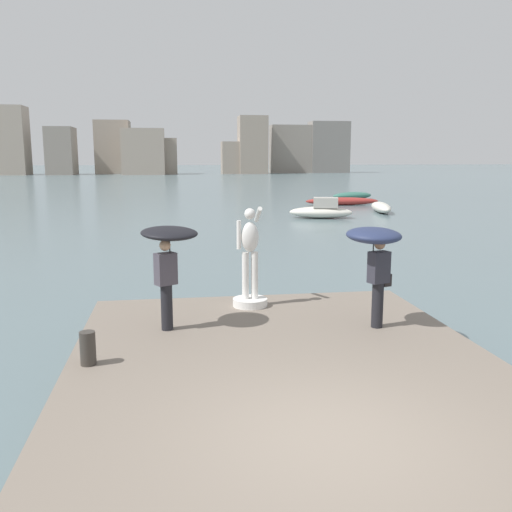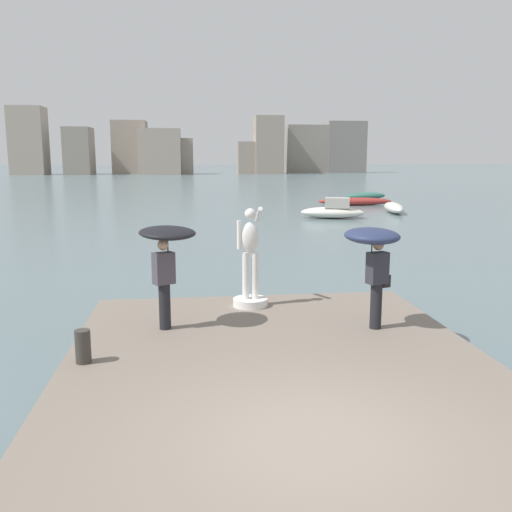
{
  "view_description": "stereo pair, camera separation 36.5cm",
  "coord_description": "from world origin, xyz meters",
  "views": [
    {
      "loc": [
        -1.74,
        -5.92,
        3.65
      ],
      "look_at": [
        0.0,
        5.72,
        1.55
      ],
      "focal_mm": 39.23,
      "sensor_mm": 36.0,
      "label": 1
    },
    {
      "loc": [
        -1.38,
        -5.96,
        3.65
      ],
      "look_at": [
        0.0,
        5.72,
        1.55
      ],
      "focal_mm": 39.23,
      "sensor_mm": 36.0,
      "label": 2
    }
  ],
  "objects": [
    {
      "name": "statue_white_figure",
      "position": [
        -0.1,
        5.92,
        1.2
      ],
      "size": [
        0.76,
        0.94,
        2.19
      ],
      "color": "white",
      "rests_on": "pier"
    },
    {
      "name": "mooring_bollard",
      "position": [
        -3.12,
        2.8,
        0.67
      ],
      "size": [
        0.25,
        0.25,
        0.54
      ],
      "primitive_type": "cylinder",
      "color": "#38332D",
      "rests_on": "pier"
    },
    {
      "name": "onlooker_right",
      "position": [
        2.01,
        4.01,
        1.96
      ],
      "size": [
        1.33,
        1.34,
        1.96
      ],
      "color": "black",
      "rests_on": "pier"
    },
    {
      "name": "boat_mid",
      "position": [
        13.64,
        40.62,
        0.31
      ],
      "size": [
        4.11,
        2.51,
        0.62
      ],
      "color": "#336B5B",
      "rests_on": "ground"
    },
    {
      "name": "distant_skyline",
      "position": [
        -1.57,
        114.95,
        5.31
      ],
      "size": [
        74.14,
        15.27,
        13.39
      ],
      "color": "#A89989",
      "rests_on": "ground"
    },
    {
      "name": "boat_far",
      "position": [
        7.1,
        26.49,
        0.46
      ],
      "size": [
        3.99,
        2.32,
        1.23
      ],
      "color": "silver",
      "rests_on": "ground"
    },
    {
      "name": "boat_leftward",
      "position": [
        11.94,
        29.44,
        0.33
      ],
      "size": [
        1.85,
        4.64,
        0.65
      ],
      "color": "silver",
      "rests_on": "ground"
    },
    {
      "name": "pier",
      "position": [
        0.0,
        1.92,
        0.2
      ],
      "size": [
        6.98,
        9.83,
        0.4
      ],
      "primitive_type": "cube",
      "color": "slate",
      "rests_on": "ground"
    },
    {
      "name": "ground_plane",
      "position": [
        0.0,
        40.0,
        0.0
      ],
      "size": [
        400.0,
        400.0,
        0.0
      ],
      "primitive_type": "plane",
      "color": "slate"
    },
    {
      "name": "onlooker_left",
      "position": [
        -1.84,
        4.52,
        1.96
      ],
      "size": [
        1.46,
        1.46,
        1.98
      ],
      "color": "black",
      "rests_on": "pier"
    },
    {
      "name": "boat_near",
      "position": [
        11.01,
        35.09,
        0.29
      ],
      "size": [
        5.62,
        1.41,
        0.59
      ],
      "color": "#9E2D28",
      "rests_on": "ground"
    }
  ]
}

